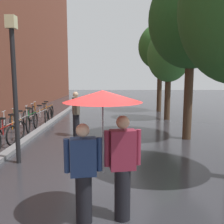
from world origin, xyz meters
TOP-DOWN VIEW (x-y plane):
  - ground_plane at (0.00, 0.00)m, footprint 80.00×80.00m
  - kerb_strip at (-3.20, 10.00)m, footprint 0.30×36.00m
  - street_tree_1 at (2.72, 4.90)m, footprint 3.04×3.04m
  - street_tree_2 at (2.87, 9.14)m, footprint 2.29×2.29m
  - street_tree_3 at (3.01, 12.37)m, footprint 2.90×2.90m
  - parked_bicycle_3 at (-4.01, 4.76)m, footprint 1.09×0.72m
  - parked_bicycle_4 at (-4.08, 5.71)m, footprint 1.17×0.84m
  - parked_bicycle_5 at (-4.09, 6.70)m, footprint 1.14×0.80m
  - parked_bicycle_6 at (-3.86, 7.65)m, footprint 1.14×0.80m
  - parked_bicycle_7 at (-3.89, 8.53)m, footprint 1.09×0.72m
  - parked_bicycle_8 at (-4.06, 9.53)m, footprint 1.12×0.76m
  - couple_under_umbrella at (-0.18, -0.43)m, footprint 1.22×1.22m
  - street_lamp_post at (-2.60, 2.23)m, footprint 0.24×0.24m
  - pedestrian_walking_midground at (-1.51, 5.29)m, footprint 0.35×0.56m

SIDE VIEW (x-z plane):
  - ground_plane at x=0.00m, z-range 0.00..0.00m
  - kerb_strip at x=-3.20m, z-range 0.00..0.12m
  - parked_bicycle_3 at x=-4.01m, z-range -0.10..0.86m
  - parked_bicycle_4 at x=-4.08m, z-range -0.10..0.86m
  - parked_bicycle_5 at x=-4.09m, z-range -0.10..0.86m
  - parked_bicycle_6 at x=-3.86m, z-range -0.10..0.86m
  - parked_bicycle_7 at x=-3.89m, z-range -0.10..0.86m
  - parked_bicycle_8 at x=-4.06m, z-range -0.10..0.86m
  - pedestrian_walking_midground at x=-1.51m, z-range 0.02..1.77m
  - couple_under_umbrella at x=-0.18m, z-range 0.39..2.50m
  - street_lamp_post at x=-2.60m, z-range 0.35..4.19m
  - street_tree_2 at x=2.87m, z-range 0.99..5.87m
  - street_tree_3 at x=3.01m, z-range 1.35..7.13m
  - street_tree_1 at x=2.72m, z-range 1.27..7.35m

